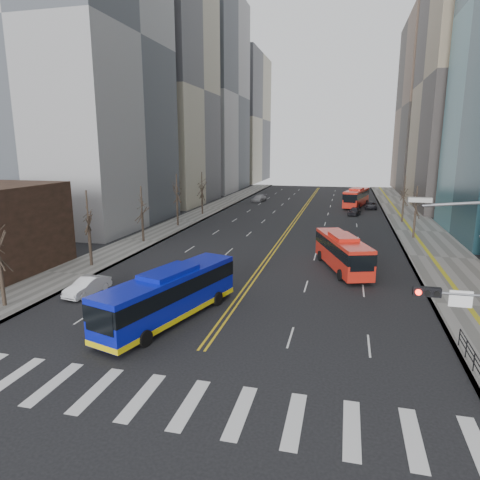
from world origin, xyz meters
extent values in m
plane|color=black|center=(0.00, 0.00, 0.00)|extent=(220.00, 220.00, 0.00)
cube|color=#65635E|center=(17.50, 45.00, 0.07)|extent=(7.00, 130.00, 0.15)
cube|color=#65635E|center=(-16.50, 45.00, 0.07)|extent=(5.00, 130.00, 0.15)
cube|color=silver|center=(-8.27, 0.00, 0.01)|extent=(0.70, 4.00, 0.01)
cube|color=silver|center=(-5.91, 0.00, 0.01)|extent=(0.70, 4.00, 0.01)
cube|color=silver|center=(-3.55, 0.00, 0.01)|extent=(0.70, 4.00, 0.01)
cube|color=silver|center=(-1.18, 0.00, 0.01)|extent=(0.70, 4.00, 0.01)
cube|color=silver|center=(1.18, 0.00, 0.01)|extent=(0.70, 4.00, 0.01)
cube|color=silver|center=(3.55, 0.00, 0.01)|extent=(0.70, 4.00, 0.01)
cube|color=silver|center=(5.91, 0.00, 0.01)|extent=(0.70, 4.00, 0.01)
cube|color=silver|center=(8.27, 0.00, 0.01)|extent=(0.70, 4.00, 0.01)
cube|color=silver|center=(10.64, 0.00, 0.01)|extent=(0.70, 4.00, 0.01)
cube|color=silver|center=(13.00, 0.00, 0.01)|extent=(0.70, 4.00, 0.01)
cube|color=gold|center=(-0.20, 55.00, 0.01)|extent=(0.15, 100.00, 0.01)
cube|color=gold|center=(0.20, 55.00, 0.01)|extent=(0.15, 100.00, 0.01)
cube|color=#97979A|center=(-31.00, 40.00, 26.00)|extent=(22.00, 24.00, 52.00)
cube|color=#B0A88E|center=(-31.00, 66.00, 22.00)|extent=(22.00, 22.00, 44.00)
cube|color=#97979A|center=(-30.00, 93.00, 24.00)|extent=(20.00, 26.00, 48.00)
cube|color=#B0A88E|center=(-29.00, 125.00, 20.00)|extent=(18.00, 30.00, 40.00)
cube|color=brown|center=(29.00, 103.00, 21.00)|extent=(18.00, 30.00, 42.00)
cylinder|color=gray|center=(12.95, 2.00, 5.50)|extent=(4.50, 0.12, 0.12)
cube|color=black|center=(11.00, 2.00, 5.50)|extent=(1.10, 0.28, 0.38)
cylinder|color=#FF190C|center=(10.65, 1.84, 5.50)|extent=(0.24, 0.08, 0.24)
cylinder|color=black|center=(11.00, 1.84, 5.50)|extent=(0.24, 0.08, 0.24)
cylinder|color=black|center=(11.35, 1.84, 5.50)|extent=(0.24, 0.08, 0.24)
cube|color=white|center=(12.30, 2.00, 5.30)|extent=(0.90, 0.06, 0.70)
cube|color=#999993|center=(10.40, 2.00, 9.30)|extent=(0.90, 0.35, 0.18)
cube|color=black|center=(14.30, 6.00, 1.15)|extent=(0.04, 6.00, 0.04)
cylinder|color=black|center=(14.30, 6.00, 0.65)|extent=(0.06, 0.06, 1.00)
cylinder|color=black|center=(14.30, 7.50, 0.65)|extent=(0.06, 0.06, 1.00)
cylinder|color=black|center=(14.30, 9.00, 0.65)|extent=(0.06, 0.06, 1.00)
cylinder|color=black|center=(-16.00, 8.00, 1.88)|extent=(0.28, 0.28, 3.75)
cylinder|color=black|center=(-16.00, 19.00, 1.95)|extent=(0.28, 0.28, 3.90)
cylinder|color=black|center=(-16.00, 30.00, 1.80)|extent=(0.28, 0.28, 3.60)
cylinder|color=black|center=(-16.00, 41.00, 2.00)|extent=(0.28, 0.28, 4.00)
cylinder|color=black|center=(-16.00, 52.00, 1.90)|extent=(0.28, 0.28, 3.80)
cylinder|color=black|center=(16.00, 40.00, 1.75)|extent=(0.28, 0.28, 3.50)
cylinder|color=black|center=(16.00, 52.00, 1.88)|extent=(0.28, 0.28, 3.75)
cube|color=#0B16AC|center=(-3.45, 8.79, 1.77)|extent=(5.73, 12.20, 2.85)
cube|color=black|center=(-3.45, 8.79, 2.33)|extent=(5.79, 12.24, 1.02)
cube|color=#0B16AC|center=(-3.45, 8.79, 3.30)|extent=(3.08, 4.58, 0.40)
cube|color=yellow|center=(-3.45, 8.79, 0.55)|extent=(5.79, 12.24, 0.35)
cylinder|color=black|center=(-5.72, 5.45, 0.50)|extent=(0.57, 1.04, 1.00)
cylinder|color=black|center=(-3.32, 4.76, 0.50)|extent=(0.57, 1.04, 1.00)
cylinder|color=black|center=(-3.58, 12.82, 0.50)|extent=(0.57, 1.04, 1.00)
cylinder|color=black|center=(-1.19, 12.13, 0.50)|extent=(0.57, 1.04, 1.00)
cube|color=red|center=(7.49, 23.81, 1.69)|extent=(5.54, 10.65, 2.69)
cube|color=black|center=(7.49, 23.81, 2.23)|extent=(5.61, 10.69, 0.97)
cube|color=red|center=(7.49, 23.81, 3.14)|extent=(2.95, 4.06, 0.40)
cylinder|color=black|center=(7.42, 20.27, 0.50)|extent=(0.60, 1.04, 1.00)
cylinder|color=black|center=(9.67, 21.02, 0.50)|extent=(0.60, 1.04, 1.00)
cylinder|color=black|center=(5.31, 26.61, 0.50)|extent=(0.60, 1.04, 1.00)
cylinder|color=black|center=(7.56, 27.36, 0.50)|extent=(0.60, 1.04, 1.00)
cube|color=red|center=(9.46, 68.25, 1.82)|extent=(5.03, 11.63, 2.95)
cube|color=black|center=(9.46, 68.25, 2.39)|extent=(5.10, 11.66, 1.06)
cube|color=red|center=(9.46, 68.25, 3.40)|extent=(2.89, 4.33, 0.40)
cylinder|color=black|center=(7.40, 65.00, 0.50)|extent=(0.51, 1.04, 1.00)
cylinder|color=black|center=(9.91, 64.43, 0.50)|extent=(0.51, 1.04, 1.00)
cylinder|color=black|center=(9.01, 72.07, 0.50)|extent=(0.51, 1.04, 1.00)
cylinder|color=black|center=(11.52, 71.50, 0.50)|extent=(0.51, 1.04, 1.00)
imported|color=silver|center=(-11.73, 11.84, 0.68)|extent=(2.07, 4.29, 1.36)
imported|color=black|center=(9.04, 57.69, 0.68)|extent=(2.48, 4.25, 1.36)
imported|color=#939398|center=(-10.16, 71.55, 0.70)|extent=(2.83, 5.12, 1.41)
imported|color=black|center=(12.09, 66.07, 0.64)|extent=(2.32, 4.69, 1.28)
camera|label=1|loc=(7.55, -16.16, 11.38)|focal=32.00mm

